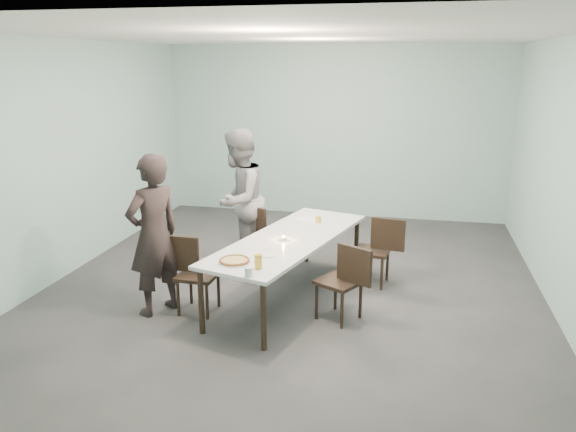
% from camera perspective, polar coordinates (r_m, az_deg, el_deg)
% --- Properties ---
extents(ground, '(7.00, 7.00, 0.00)m').
position_cam_1_polar(ground, '(7.07, 0.52, -7.19)').
color(ground, '#333335').
rests_on(ground, ground).
extents(room_shell, '(6.02, 7.02, 3.01)m').
position_cam_1_polar(room_shell, '(6.55, 0.57, 9.35)').
color(room_shell, '#9BC3BE').
rests_on(room_shell, ground).
extents(table, '(1.57, 2.75, 0.75)m').
position_cam_1_polar(table, '(6.52, 0.10, -2.69)').
color(table, white).
rests_on(table, ground).
extents(chair_near_left, '(0.62, 0.43, 0.87)m').
position_cam_1_polar(chair_near_left, '(6.34, -9.84, -5.30)').
color(chair_near_left, black).
rests_on(chair_near_left, ground).
extents(chair_far_left, '(0.64, 0.57, 0.87)m').
position_cam_1_polar(chair_far_left, '(7.43, -2.85, -1.93)').
color(chair_far_left, black).
rests_on(chair_far_left, ground).
extents(chair_near_right, '(0.64, 0.57, 0.87)m').
position_cam_1_polar(chair_near_right, '(6.04, 5.84, -6.22)').
color(chair_near_right, black).
rests_on(chair_near_right, ground).
extents(chair_far_right, '(0.64, 0.48, 0.87)m').
position_cam_1_polar(chair_far_right, '(7.07, 9.18, -3.06)').
color(chair_far_right, black).
rests_on(chair_far_right, ground).
extents(diner_near, '(0.70, 0.78, 1.80)m').
position_cam_1_polar(diner_near, '(6.27, -13.48, -1.92)').
color(diner_near, black).
rests_on(diner_near, ground).
extents(diner_far, '(0.81, 0.99, 1.88)m').
position_cam_1_polar(diner_far, '(7.50, -5.04, 1.65)').
color(diner_far, gray).
rests_on(diner_far, ground).
extents(pizza, '(0.34, 0.34, 0.04)m').
position_cam_1_polar(pizza, '(5.74, -5.45, -4.55)').
color(pizza, white).
rests_on(pizza, table).
extents(side_plate, '(0.18, 0.18, 0.01)m').
position_cam_1_polar(side_plate, '(5.93, -2.10, -3.96)').
color(side_plate, white).
rests_on(side_plate, table).
extents(beer_glass, '(0.08, 0.08, 0.15)m').
position_cam_1_polar(beer_glass, '(5.54, -3.03, -4.64)').
color(beer_glass, gold).
rests_on(beer_glass, table).
extents(water_tumbler, '(0.08, 0.08, 0.09)m').
position_cam_1_polar(water_tumbler, '(5.37, -4.01, -5.68)').
color(water_tumbler, silver).
rests_on(water_tumbler, table).
extents(tealight, '(0.06, 0.06, 0.05)m').
position_cam_1_polar(tealight, '(6.40, -0.46, -2.32)').
color(tealight, silver).
rests_on(tealight, table).
extents(amber_tumbler, '(0.07, 0.07, 0.08)m').
position_cam_1_polar(amber_tumbler, '(7.11, 3.10, -0.33)').
color(amber_tumbler, gold).
rests_on(amber_tumbler, table).
extents(menu, '(0.35, 0.29, 0.01)m').
position_cam_1_polar(menu, '(7.22, 1.98, -0.37)').
color(menu, silver).
rests_on(menu, table).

